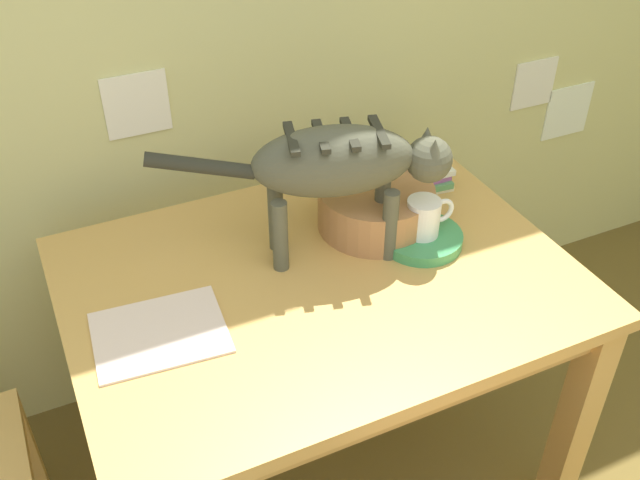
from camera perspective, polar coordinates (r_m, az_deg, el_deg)
dining_table at (r=1.71m, az=0.00°, el=-5.23°), size 1.13×0.83×0.72m
cat at (r=1.59m, az=1.71°, el=5.83°), size 0.65×0.24×0.33m
saucer_bowl at (r=1.75m, az=7.91°, el=0.16°), size 0.20×0.20×0.03m
coffee_mug at (r=1.72m, az=8.19°, el=1.80°), size 0.12×0.08×0.09m
magazine at (r=1.54m, az=-12.46°, el=-7.10°), size 0.28×0.23×0.01m
book_stack at (r=1.95m, az=7.42°, el=4.91°), size 0.19×0.14×0.06m
wicker_basket at (r=1.78m, az=4.38°, el=2.65°), size 0.28×0.28×0.11m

